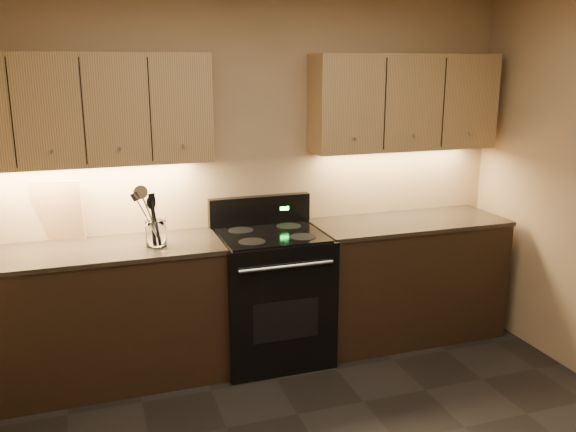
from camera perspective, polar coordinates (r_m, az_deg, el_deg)
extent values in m
cube|color=tan|center=(4.45, -3.84, 3.92)|extent=(4.00, 0.04, 2.60)
cube|color=black|center=(4.26, -17.19, -9.13)|extent=(1.60, 0.60, 0.90)
cube|color=#3C3326|center=(4.10, -17.66, -3.14)|extent=(1.62, 0.62, 0.03)
cube|color=black|center=(4.84, 10.99, -5.90)|extent=(1.44, 0.60, 0.90)
cube|color=#3C3326|center=(4.70, 11.25, -0.56)|extent=(1.46, 0.62, 0.03)
cube|color=black|center=(4.40, -1.54, -7.57)|extent=(0.76, 0.65, 0.92)
cube|color=black|center=(4.25, -1.58, -1.73)|extent=(0.70, 0.60, 0.01)
cube|color=black|center=(4.48, -2.66, 0.50)|extent=(0.76, 0.07, 0.22)
cube|color=#19FF33|center=(4.50, -0.33, 0.71)|extent=(0.06, 0.00, 0.03)
cylinder|color=silver|center=(3.98, -0.12, -4.74)|extent=(0.65, 0.02, 0.02)
cube|color=black|center=(4.13, -0.18, -9.76)|extent=(0.46, 0.00, 0.28)
cylinder|color=black|center=(4.06, -3.39, -2.41)|extent=(0.18, 0.18, 0.00)
cylinder|color=black|center=(4.16, 1.40, -1.96)|extent=(0.18, 0.18, 0.00)
cylinder|color=black|center=(4.34, -4.44, -1.33)|extent=(0.18, 0.18, 0.00)
cylinder|color=black|center=(4.44, 0.07, -0.94)|extent=(0.18, 0.18, 0.00)
cube|color=tan|center=(4.09, -18.65, 9.40)|extent=(1.60, 0.30, 0.70)
cube|color=tan|center=(4.69, 10.86, 10.40)|extent=(1.44, 0.30, 0.70)
cube|color=#B2B5BA|center=(4.34, -20.60, 0.35)|extent=(0.08, 0.01, 0.12)
cylinder|color=white|center=(4.04, -12.26, -1.59)|extent=(0.14, 0.14, 0.17)
cylinder|color=white|center=(4.06, -12.20, -2.61)|extent=(0.13, 0.13, 0.02)
cube|color=tan|center=(4.31, -20.75, 0.47)|extent=(0.33, 0.14, 0.41)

